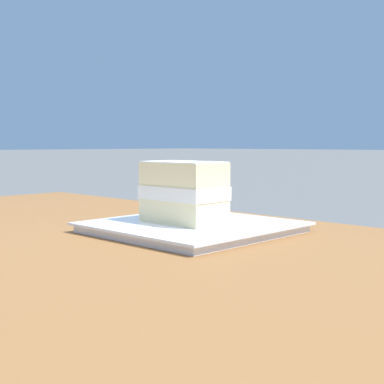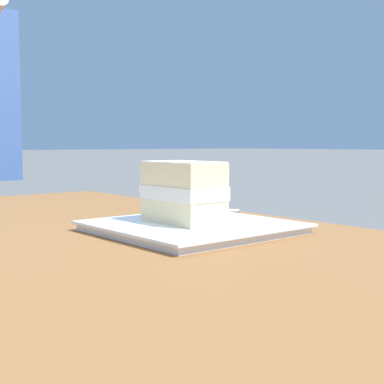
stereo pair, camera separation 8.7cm
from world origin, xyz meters
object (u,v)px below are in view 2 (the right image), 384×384
at_px(patio_table, 65,314).
at_px(cake_slice, 184,192).
at_px(dessert_plate, 192,227).
at_px(dessert_fork, 192,211).

relative_size(patio_table, cake_slice, 11.84).
bearing_deg(dessert_plate, cake_slice, -123.85).
height_order(dessert_plate, cake_slice, cake_slice).
bearing_deg(dessert_fork, dessert_plate, -39.84).
bearing_deg(patio_table, cake_slice, 87.37).
relative_size(dessert_plate, cake_slice, 2.15).
height_order(patio_table, dessert_plate, dessert_plate).
bearing_deg(dessert_plate, patio_table, -94.49).
xyz_separation_m(patio_table, dessert_fork, (-0.17, 0.37, 0.10)).
distance_m(dessert_plate, dessert_fork, 0.24).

